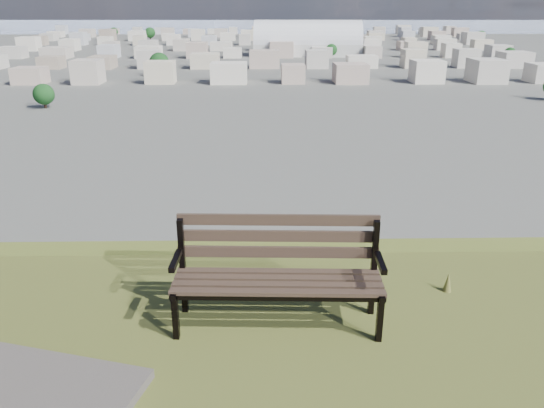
{
  "coord_description": "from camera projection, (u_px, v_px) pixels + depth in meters",
  "views": [
    {
      "loc": [
        0.72,
        -0.99,
        27.44
      ],
      "look_at": [
        0.84,
        4.68,
        25.3
      ],
      "focal_mm": 35.0,
      "sensor_mm": 36.0,
      "label": 1
    }
  ],
  "objects": [
    {
      "name": "far_hills",
      "position": [
        235.0,
        5.0,
        1312.72
      ],
      "size": [
        2050.0,
        340.0,
        60.0
      ],
      "color": "#939EB7",
      "rests_on": "ground"
    },
    {
      "name": "city_trees",
      "position": [
        213.0,
        46.0,
        306.75
      ],
      "size": [
        406.52,
        387.2,
        9.98
      ],
      "color": "black",
      "rests_on": "ground"
    },
    {
      "name": "city_blocks",
      "position": [
        259.0,
        40.0,
        378.34
      ],
      "size": [
        395.0,
        361.0,
        7.0
      ],
      "color": "silver",
      "rests_on": "ground"
    },
    {
      "name": "arena",
      "position": [
        307.0,
        45.0,
        302.66
      ],
      "size": [
        61.57,
        28.66,
        25.45
      ],
      "rotation": [
        0.0,
        0.0,
        -0.05
      ],
      "color": "silver",
      "rests_on": "ground"
    },
    {
      "name": "park_bench",
      "position": [
        278.0,
        267.0,
        4.21
      ],
      "size": [
        1.66,
        0.59,
        0.86
      ],
      "rotation": [
        0.0,
        0.0,
        -0.04
      ],
      "color": "#3E2D23",
      "rests_on": "hilltop_mesa"
    },
    {
      "name": "bay_water",
      "position": [
        259.0,
        23.0,
        852.5
      ],
      "size": [
        2400.0,
        700.0,
        0.12
      ],
      "primitive_type": "cube",
      "color": "#92A1BA",
      "rests_on": "ground"
    }
  ]
}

